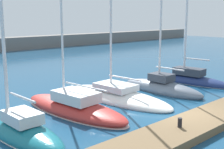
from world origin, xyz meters
TOP-DOWN VIEW (x-y plane):
  - ground_plane at (0.00, 0.00)m, footprint 120.00×120.00m
  - dock_pier at (0.00, -1.37)m, footprint 22.37×2.29m
  - sailboat_teal_nearest at (-7.39, 3.79)m, footprint 2.21×6.95m
  - sailboat_red_second at (-3.58, 4.71)m, footprint 3.16×8.11m
  - sailboat_white_third at (0.16, 5.08)m, footprint 3.42×8.73m
  - sailboat_slate_fourth at (3.95, 4.33)m, footprint 2.12×6.73m
  - sailboat_navy_fifth at (8.05, 4.69)m, footprint 2.68×7.44m
  - dock_bollard at (-2.01, -1.37)m, footprint 0.20×0.20m

SIDE VIEW (x-z plane):
  - ground_plane at x=0.00m, z-range 0.00..0.00m
  - dock_pier at x=0.00m, z-range 0.00..0.39m
  - sailboat_white_third at x=0.16m, z-range -9.04..9.58m
  - sailboat_navy_fifth at x=8.05m, z-range -5.80..6.41m
  - sailboat_slate_fourth at x=3.95m, z-range -5.73..6.40m
  - sailboat_red_second at x=-3.58m, z-range -6.07..6.74m
  - sailboat_teal_nearest at x=-7.39m, z-range -7.28..8.06m
  - dock_bollard at x=-2.01m, z-range 0.39..0.83m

